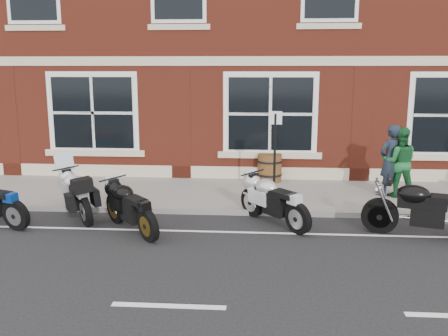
{
  "coord_description": "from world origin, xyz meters",
  "views": [
    {
      "loc": [
        1.23,
        -9.31,
        3.26
      ],
      "look_at": [
        0.43,
        1.6,
        1.02
      ],
      "focal_mm": 40.0,
      "sensor_mm": 36.0,
      "label": 1
    }
  ],
  "objects_px": {
    "moto_naked_black": "(422,207)",
    "moto_touring_silver": "(78,192)",
    "moto_sport_black": "(131,205)",
    "pedestrian_left": "(390,161)",
    "parking_sign": "(275,150)",
    "pedestrian_right": "(399,162)",
    "barrel_planter": "(270,168)",
    "moto_sport_silver": "(274,199)"
  },
  "relations": [
    {
      "from": "moto_naked_black",
      "to": "moto_touring_silver",
      "type": "bearing_deg",
      "value": 100.06
    },
    {
      "from": "moto_sport_black",
      "to": "pedestrian_left",
      "type": "height_order",
      "value": "pedestrian_left"
    },
    {
      "from": "moto_naked_black",
      "to": "parking_sign",
      "type": "bearing_deg",
      "value": 71.07
    },
    {
      "from": "pedestrian_right",
      "to": "barrel_planter",
      "type": "distance_m",
      "value": 3.45
    },
    {
      "from": "moto_touring_silver",
      "to": "barrel_planter",
      "type": "height_order",
      "value": "moto_touring_silver"
    },
    {
      "from": "parking_sign",
      "to": "moto_naked_black",
      "type": "bearing_deg",
      "value": -28.36
    },
    {
      "from": "moto_sport_silver",
      "to": "parking_sign",
      "type": "distance_m",
      "value": 1.61
    },
    {
      "from": "pedestrian_left",
      "to": "pedestrian_right",
      "type": "xyz_separation_m",
      "value": [
        0.21,
        -0.02,
        -0.03
      ]
    },
    {
      "from": "moto_touring_silver",
      "to": "moto_naked_black",
      "type": "bearing_deg",
      "value": -40.7
    },
    {
      "from": "moto_sport_silver",
      "to": "barrel_planter",
      "type": "xyz_separation_m",
      "value": [
        -0.03,
        3.48,
        -0.04
      ]
    },
    {
      "from": "moto_touring_silver",
      "to": "pedestrian_right",
      "type": "distance_m",
      "value": 7.6
    },
    {
      "from": "moto_touring_silver",
      "to": "pedestrian_left",
      "type": "xyz_separation_m",
      "value": [
        7.16,
        1.83,
        0.45
      ]
    },
    {
      "from": "pedestrian_left",
      "to": "pedestrian_right",
      "type": "bearing_deg",
      "value": 144.05
    },
    {
      "from": "pedestrian_left",
      "to": "parking_sign",
      "type": "xyz_separation_m",
      "value": [
        -2.83,
        -0.68,
        0.35
      ]
    },
    {
      "from": "moto_sport_silver",
      "to": "pedestrian_right",
      "type": "distance_m",
      "value": 3.73
    },
    {
      "from": "moto_sport_black",
      "to": "pedestrian_right",
      "type": "distance_m",
      "value": 6.55
    },
    {
      "from": "pedestrian_right",
      "to": "barrel_planter",
      "type": "xyz_separation_m",
      "value": [
        -3.11,
        1.42,
        -0.47
      ]
    },
    {
      "from": "barrel_planter",
      "to": "moto_naked_black",
      "type": "bearing_deg",
      "value": -55.18
    },
    {
      "from": "moto_sport_silver",
      "to": "pedestrian_right",
      "type": "relative_size",
      "value": 1.01
    },
    {
      "from": "pedestrian_left",
      "to": "pedestrian_right",
      "type": "distance_m",
      "value": 0.22
    },
    {
      "from": "moto_touring_silver",
      "to": "moto_sport_silver",
      "type": "distance_m",
      "value": 4.3
    },
    {
      "from": "moto_touring_silver",
      "to": "moto_sport_silver",
      "type": "bearing_deg",
      "value": -37.05
    },
    {
      "from": "moto_sport_silver",
      "to": "moto_naked_black",
      "type": "xyz_separation_m",
      "value": [
        2.82,
        -0.62,
        0.06
      ]
    },
    {
      "from": "moto_sport_black",
      "to": "pedestrian_right",
      "type": "bearing_deg",
      "value": -16.29
    },
    {
      "from": "pedestrian_left",
      "to": "barrel_planter",
      "type": "bearing_deg",
      "value": -56.68
    },
    {
      "from": "moto_naked_black",
      "to": "barrel_planter",
      "type": "distance_m",
      "value": 5.0
    },
    {
      "from": "moto_sport_silver",
      "to": "pedestrian_left",
      "type": "distance_m",
      "value": 3.57
    },
    {
      "from": "moto_sport_black",
      "to": "parking_sign",
      "type": "bearing_deg",
      "value": -5.51
    },
    {
      "from": "barrel_planter",
      "to": "parking_sign",
      "type": "relative_size",
      "value": 0.36
    },
    {
      "from": "moto_sport_black",
      "to": "barrel_planter",
      "type": "height_order",
      "value": "moto_sport_black"
    },
    {
      "from": "moto_touring_silver",
      "to": "pedestrian_right",
      "type": "bearing_deg",
      "value": -19.92
    },
    {
      "from": "pedestrian_right",
      "to": "moto_sport_black",
      "type": "bearing_deg",
      "value": 30.95
    },
    {
      "from": "moto_touring_silver",
      "to": "barrel_planter",
      "type": "xyz_separation_m",
      "value": [
        4.26,
        3.23,
        -0.05
      ]
    },
    {
      "from": "moto_sport_silver",
      "to": "moto_touring_silver",
      "type": "bearing_deg",
      "value": 137.57
    },
    {
      "from": "moto_sport_black",
      "to": "moto_sport_silver",
      "type": "distance_m",
      "value": 2.94
    },
    {
      "from": "barrel_planter",
      "to": "moto_sport_silver",
      "type": "bearing_deg",
      "value": -89.49
    },
    {
      "from": "moto_touring_silver",
      "to": "moto_sport_silver",
      "type": "relative_size",
      "value": 1.04
    },
    {
      "from": "pedestrian_right",
      "to": "barrel_planter",
      "type": "height_order",
      "value": "pedestrian_right"
    },
    {
      "from": "moto_sport_black",
      "to": "parking_sign",
      "type": "relative_size",
      "value": 0.78
    },
    {
      "from": "moto_sport_black",
      "to": "moto_sport_silver",
      "type": "height_order",
      "value": "moto_sport_silver"
    },
    {
      "from": "moto_sport_silver",
      "to": "barrel_planter",
      "type": "bearing_deg",
      "value": 51.43
    },
    {
      "from": "moto_touring_silver",
      "to": "pedestrian_left",
      "type": "relative_size",
      "value": 1.01
    }
  ]
}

